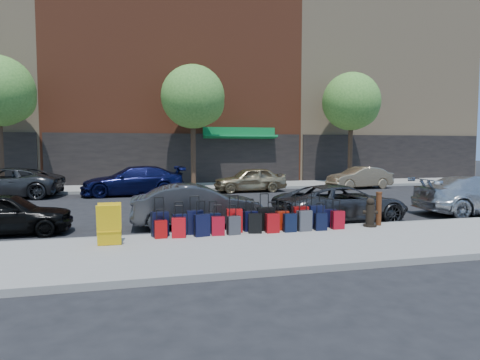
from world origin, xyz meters
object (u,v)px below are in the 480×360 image
object	(u,v)px
tree_center	(195,99)
suitcase_front_5	(250,221)
tree_right	(353,103)
display_rack	(109,225)
bollard	(379,208)
car_near_1	(197,206)
car_near_0	(5,214)
car_near_3	(480,195)
car_far_0	(4,183)
fire_hydrant	(370,213)
car_far_3	(359,178)
tree_left	(1,93)
car_near_2	(341,203)
car_far_1	(133,181)
car_far_2	(250,180)

from	to	relation	value
tree_center	suitcase_front_5	bearing A→B (deg)	-92.55
tree_right	display_rack	bearing A→B (deg)	-134.75
bollard	car_near_1	xyz separation A→B (m)	(-5.23, 1.91, 0.00)
display_rack	car_near_0	world-z (taller)	car_near_0
car_near_3	car_far_0	size ratio (longest dim) A/B	0.91
fire_hydrant	car_near_0	world-z (taller)	car_near_0
car_near_0	car_far_3	bearing A→B (deg)	-59.65
suitcase_front_5	car_near_3	distance (m)	9.51
fire_hydrant	display_rack	size ratio (longest dim) A/B	0.86
bollard	car_near_3	world-z (taller)	car_near_3
car_near_3	car_far_3	world-z (taller)	car_near_3
tree_center	car_far_3	distance (m)	11.02
fire_hydrant	car_near_1	world-z (taller)	car_near_1
car_near_1	tree_right	bearing A→B (deg)	-42.38
tree_right	car_near_0	bearing A→B (deg)	-145.38
tree_right	car_far_3	xyz separation A→B (m)	(-0.88, -2.51, -4.75)
display_rack	car_near_0	size ratio (longest dim) A/B	0.27
tree_left	car_near_3	xyz separation A→B (m)	(19.24, -12.66, -4.69)
display_rack	tree_right	bearing A→B (deg)	45.93
tree_center	tree_left	bearing A→B (deg)	180.00
car_near_2	car_near_3	distance (m)	5.78
tree_left	fire_hydrant	bearing A→B (deg)	-47.03
car_near_0	car_far_3	distance (m)	19.65
car_near_2	car_far_3	xyz separation A→B (m)	(6.66, 10.30, 0.03)
car_far_0	car_near_3	bearing A→B (deg)	68.88
car_near_0	car_far_0	bearing A→B (deg)	14.54
tree_right	bollard	world-z (taller)	tree_right
display_rack	car_near_1	xyz separation A→B (m)	(2.55, 2.57, 0.03)
fire_hydrant	car_near_1	bearing A→B (deg)	177.62
car_near_3	car_far_3	bearing A→B (deg)	0.40
bollard	car_near_2	bearing A→B (deg)	104.40
car_far_0	tree_left	bearing A→B (deg)	-158.51
fire_hydrant	car_near_0	bearing A→B (deg)	-171.51
car_near_0	car_far_1	world-z (taller)	car_far_1
display_rack	car_near_3	xyz separation A→B (m)	(13.15, 2.38, 0.08)
car_far_2	tree_right	bearing A→B (deg)	107.73
display_rack	car_near_1	world-z (taller)	car_near_1
car_far_0	car_far_2	distance (m)	12.56
car_near_2	car_near_1	bearing A→B (deg)	81.73
tree_left	tree_center	xyz separation A→B (m)	(10.50, 0.00, 0.00)
display_rack	car_far_0	distance (m)	13.74
car_far_0	fire_hydrant	bearing A→B (deg)	54.57
car_far_0	car_far_1	xyz separation A→B (m)	(6.18, -0.41, 0.01)
car_far_2	car_far_3	bearing A→B (deg)	90.19
tree_center	car_near_1	bearing A→B (deg)	-98.48
car_near_3	bollard	bearing A→B (deg)	113.10
bollard	car_near_3	xyz separation A→B (m)	(5.37, 1.72, 0.05)
car_near_0	car_far_1	size ratio (longest dim) A/B	0.69
car_far_1	tree_right	bearing A→B (deg)	98.88
suitcase_front_5	bollard	xyz separation A→B (m)	(4.00, -0.12, 0.24)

